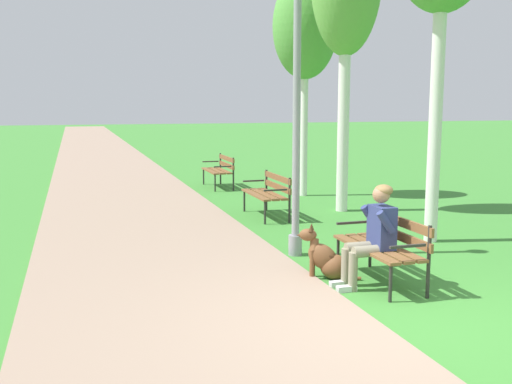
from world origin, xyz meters
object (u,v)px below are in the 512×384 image
at_px(dog_brown, 326,259).
at_px(birch_tree_fourth, 305,28).
at_px(park_bench_mid, 269,191).
at_px(park_bench_far, 220,168).
at_px(park_bench_near, 384,242).
at_px(person_seated_on_near_bench, 374,232).
at_px(lamp_post_near, 297,115).

xyz_separation_m(dog_brown, birch_tree_fourth, (2.27, 6.50, 3.69)).
xyz_separation_m(park_bench_mid, birch_tree_fourth, (1.66, 2.32, 3.43)).
height_order(park_bench_far, birch_tree_fourth, birch_tree_fourth).
bearing_deg(park_bench_far, park_bench_near, -90.38).
bearing_deg(dog_brown, park_bench_near, -30.02).
bearing_deg(park_bench_near, birch_tree_fourth, 76.41).
distance_m(dog_brown, birch_tree_fourth, 7.81).
distance_m(park_bench_far, person_seated_on_near_bench, 8.91).
xyz_separation_m(park_bench_far, person_seated_on_near_bench, (-0.27, -8.90, 0.17)).
xyz_separation_m(park_bench_far, lamp_post_near, (-0.63, -7.22, 1.54)).
bearing_deg(birch_tree_fourth, park_bench_mid, -125.53).
relative_size(dog_brown, lamp_post_near, 0.19).
distance_m(park_bench_near, birch_tree_fourth, 7.84).
bearing_deg(park_bench_far, person_seated_on_near_bench, -91.71).
bearing_deg(park_bench_near, park_bench_far, 89.62).
bearing_deg(park_bench_mid, dog_brown, -98.37).
height_order(person_seated_on_near_bench, dog_brown, person_seated_on_near_bench).
bearing_deg(park_bench_mid, park_bench_far, 89.17).
distance_m(park_bench_near, person_seated_on_near_bench, 0.28).
bearing_deg(lamp_post_near, person_seated_on_near_bench, -77.87).
distance_m(park_bench_mid, dog_brown, 4.23).
xyz_separation_m(park_bench_near, park_bench_far, (0.06, 8.80, 0.00)).
relative_size(park_bench_mid, lamp_post_near, 0.38).
distance_m(park_bench_far, lamp_post_near, 7.41).
height_order(park_bench_mid, lamp_post_near, lamp_post_near).
distance_m(park_bench_mid, lamp_post_near, 3.37).
bearing_deg(dog_brown, park_bench_mid, 81.63).
bearing_deg(park_bench_mid, lamp_post_near, -100.86).
xyz_separation_m(park_bench_near, park_bench_mid, (-0.00, 4.53, 0.00)).
bearing_deg(dog_brown, park_bench_far, 85.42).
relative_size(park_bench_far, birch_tree_fourth, 0.29).
xyz_separation_m(lamp_post_near, birch_tree_fourth, (2.23, 5.27, 1.89)).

